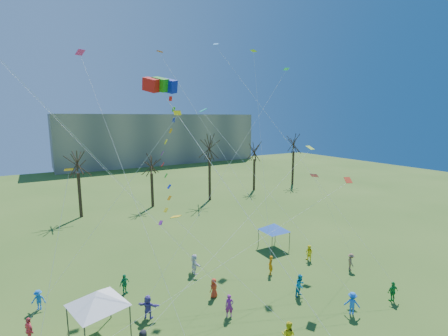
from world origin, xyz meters
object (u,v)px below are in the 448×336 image
canopy_tent_white (97,298)px  canopy_tent_blue (274,227)px  big_box_kite (172,161)px  distant_building (160,139)px

canopy_tent_white → canopy_tent_blue: size_ratio=1.16×
big_box_kite → canopy_tent_white: (-4.83, 1.19, -8.60)m
distant_building → canopy_tent_blue: (-12.03, -68.81, -5.16)m
distant_building → canopy_tent_blue: size_ratio=16.28×
canopy_tent_blue → big_box_kite: bearing=-155.9°
canopy_tent_blue → canopy_tent_white: bearing=-164.8°
big_box_kite → canopy_tent_blue: big_box_kite is taller
distant_building → canopy_tent_blue: 70.04m
canopy_tent_white → distant_building: bearing=67.2°
distant_building → canopy_tent_white: distant_building is taller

